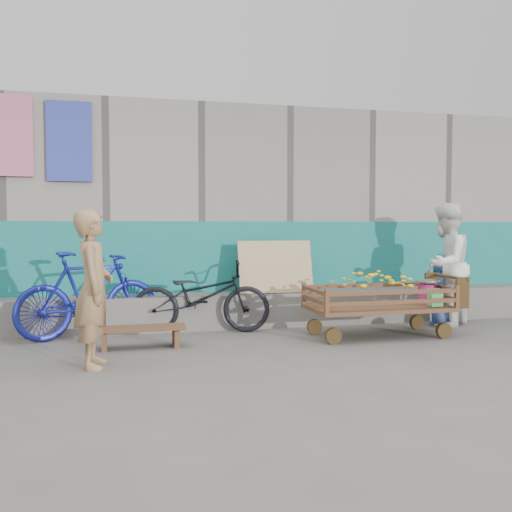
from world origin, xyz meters
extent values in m
plane|color=#5B5852|center=(0.00, 0.00, 0.00)|extent=(80.00, 80.00, 0.00)
cube|color=gray|center=(0.00, 4.10, 1.50)|extent=(12.00, 3.00, 3.00)
cube|color=#107E7D|center=(0.00, 2.58, 0.70)|extent=(12.00, 0.03, 1.40)
cube|color=slate|center=(0.00, 2.35, 0.23)|extent=(12.00, 0.50, 0.45)
cube|color=tan|center=(0.30, 2.22, 0.80)|extent=(1.00, 0.19, 0.68)
cube|color=#DB6991|center=(-3.00, 2.56, 2.45)|extent=(0.55, 0.03, 1.00)
cube|color=#3744AD|center=(-2.30, 2.56, 2.40)|extent=(0.55, 0.03, 1.00)
cube|color=brown|center=(1.32, 1.28, 0.35)|extent=(1.68, 0.84, 0.05)
cylinder|color=#33240F|center=(0.62, 0.98, 0.09)|extent=(0.19, 0.06, 0.19)
cube|color=brown|center=(0.51, 0.89, 0.51)|extent=(0.05, 0.05, 0.26)
cylinder|color=#33240F|center=(0.62, 1.59, 0.09)|extent=(0.19, 0.06, 0.19)
cube|color=brown|center=(0.51, 1.68, 0.51)|extent=(0.05, 0.05, 0.26)
cylinder|color=#33240F|center=(2.03, 0.98, 0.09)|extent=(0.19, 0.06, 0.19)
cube|color=brown|center=(2.14, 0.89, 0.51)|extent=(0.05, 0.05, 0.26)
cylinder|color=#33240F|center=(2.03, 1.59, 0.09)|extent=(0.19, 0.06, 0.19)
cube|color=brown|center=(2.14, 1.68, 0.51)|extent=(0.05, 0.05, 0.26)
cube|color=brown|center=(1.32, 0.89, 0.47)|extent=(1.63, 0.04, 0.05)
cube|color=brown|center=(1.32, 0.89, 0.58)|extent=(1.63, 0.04, 0.05)
cube|color=brown|center=(1.32, 1.68, 0.47)|extent=(1.63, 0.04, 0.05)
cube|color=brown|center=(1.32, 1.68, 0.58)|extent=(1.63, 0.04, 0.05)
cube|color=brown|center=(0.51, 1.28, 0.47)|extent=(0.04, 0.79, 0.05)
cube|color=brown|center=(0.51, 1.28, 0.58)|extent=(0.04, 0.79, 0.05)
cube|color=brown|center=(2.14, 1.28, 0.47)|extent=(0.04, 0.79, 0.05)
cube|color=brown|center=(2.14, 1.28, 0.58)|extent=(0.04, 0.79, 0.05)
cylinder|color=#33240F|center=(2.31, 1.28, 0.70)|extent=(0.04, 0.75, 0.04)
cube|color=#33240F|center=(2.24, 1.63, 0.54)|extent=(0.17, 0.04, 0.37)
cube|color=#33240F|center=(2.24, 0.94, 0.54)|extent=(0.17, 0.04, 0.37)
ellipsoid|color=yellow|center=(1.23, 1.28, 0.58)|extent=(1.22, 0.65, 0.41)
cylinder|color=#C7297C|center=(1.98, 1.28, 0.50)|extent=(0.22, 0.22, 0.24)
cylinder|color=silver|center=(1.98, 1.28, 0.63)|extent=(0.03, 0.03, 0.06)
cylinder|color=silver|center=(1.98, 1.28, 0.66)|extent=(0.32, 0.32, 0.02)
cube|color=#48CF6A|center=(1.93, 1.02, 0.49)|extent=(0.15, 0.11, 0.21)
cube|color=brown|center=(-1.50, 1.29, 0.22)|extent=(0.96, 0.29, 0.04)
cube|color=brown|center=(-1.89, 1.29, 0.10)|extent=(0.06, 0.27, 0.19)
cube|color=brown|center=(-1.12, 1.29, 0.10)|extent=(0.06, 0.27, 0.19)
imported|color=#A07950|center=(-1.96, 0.55, 0.75)|extent=(0.38, 0.56, 1.49)
imported|color=white|center=(2.52, 1.73, 0.82)|extent=(1.01, 0.98, 1.64)
imported|color=#415FA1|center=(2.52, 1.78, 0.48)|extent=(0.55, 0.44, 0.97)
imported|color=black|center=(-0.72, 2.05, 0.45)|extent=(1.80, 0.90, 0.90)
imported|color=#1B239B|center=(-2.07, 2.05, 0.52)|extent=(1.79, 1.03, 1.04)
camera|label=1|loc=(-1.77, -5.00, 1.34)|focal=40.00mm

